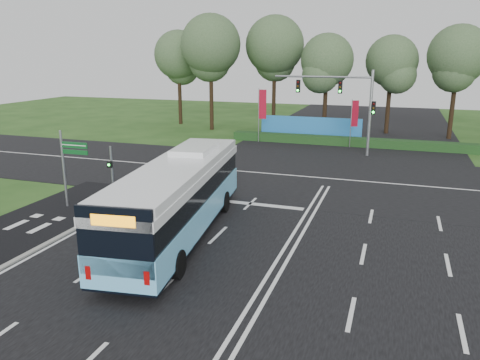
# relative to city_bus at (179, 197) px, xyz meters

# --- Properties ---
(ground) EXTENTS (120.00, 120.00, 0.00)m
(ground) POSITION_rel_city_bus_xyz_m (4.98, 0.53, -1.89)
(ground) COLOR #244918
(ground) RESTS_ON ground
(road_main) EXTENTS (20.00, 120.00, 0.04)m
(road_main) POSITION_rel_city_bus_xyz_m (4.98, 0.53, -1.87)
(road_main) COLOR black
(road_main) RESTS_ON ground
(road_cross) EXTENTS (120.00, 14.00, 0.05)m
(road_cross) POSITION_rel_city_bus_xyz_m (4.98, 12.53, -1.87)
(road_cross) COLOR black
(road_cross) RESTS_ON ground
(bike_path) EXTENTS (5.00, 18.00, 0.06)m
(bike_path) POSITION_rel_city_bus_xyz_m (-7.52, -2.47, -1.86)
(bike_path) COLOR black
(bike_path) RESTS_ON ground
(kerb_strip) EXTENTS (0.25, 18.00, 0.12)m
(kerb_strip) POSITION_rel_city_bus_xyz_m (-5.12, -2.47, -1.83)
(kerb_strip) COLOR gray
(kerb_strip) RESTS_ON ground
(city_bus) EXTENTS (4.45, 13.34, 3.76)m
(city_bus) POSITION_rel_city_bus_xyz_m (0.00, 0.00, 0.00)
(city_bus) COLOR #6ECBFF
(city_bus) RESTS_ON ground
(pedestrian_signal) EXTENTS (0.29, 0.41, 3.22)m
(pedestrian_signal) POSITION_rel_city_bus_xyz_m (-5.96, 3.57, -0.13)
(pedestrian_signal) COLOR gray
(pedestrian_signal) RESTS_ON ground
(street_sign) EXTENTS (1.67, 0.13, 4.28)m
(street_sign) POSITION_rel_city_bus_xyz_m (-7.46, 1.86, 0.79)
(street_sign) COLOR gray
(street_sign) RESTS_ON ground
(banner_flag_left) EXTENTS (0.75, 0.14, 5.12)m
(banner_flag_left) POSITION_rel_city_bus_xyz_m (-3.14, 24.23, 1.42)
(banner_flag_left) COLOR gray
(banner_flag_left) RESTS_ON ground
(banner_flag_mid) EXTENTS (0.61, 0.25, 4.34)m
(banner_flag_mid) POSITION_rel_city_bus_xyz_m (5.43, 24.33, 0.95)
(banner_flag_mid) COLOR gray
(banner_flag_mid) RESTS_ON ground
(traffic_light_gantry) EXTENTS (8.41, 0.28, 7.00)m
(traffic_light_gantry) POSITION_rel_city_bus_xyz_m (5.19, 21.03, 2.77)
(traffic_light_gantry) COLOR gray
(traffic_light_gantry) RESTS_ON ground
(hedge) EXTENTS (22.00, 1.20, 0.80)m
(hedge) POSITION_rel_city_bus_xyz_m (4.98, 25.03, -1.49)
(hedge) COLOR #143817
(hedge) RESTS_ON ground
(blue_hoarding) EXTENTS (10.00, 0.30, 2.20)m
(blue_hoarding) POSITION_rel_city_bus_xyz_m (0.98, 27.53, -0.79)
(blue_hoarding) COLOR #2373BD
(blue_hoarding) RESTS_ON ground
(eucalyptus_row) EXTENTS (47.80, 9.73, 12.46)m
(eucalyptus_row) POSITION_rel_city_bus_xyz_m (3.60, 31.97, 6.46)
(eucalyptus_row) COLOR black
(eucalyptus_row) RESTS_ON ground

